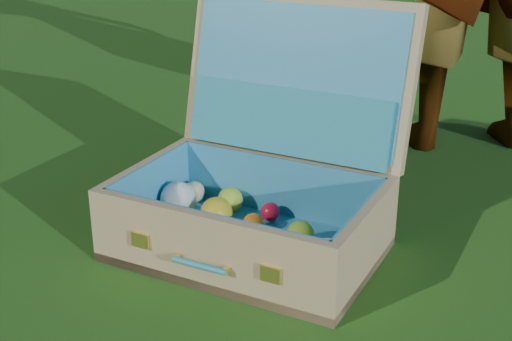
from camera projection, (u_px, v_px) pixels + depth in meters
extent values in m
plane|color=#215114|center=(275.00, 262.00, 1.50)|extent=(60.00, 60.00, 0.00)
sphere|color=#3A6697|center=(126.00, 220.00, 1.61)|extent=(0.07, 0.07, 0.07)
cube|color=tan|center=(248.00, 248.00, 1.54)|extent=(0.61, 0.48, 0.02)
cube|color=tan|center=(206.00, 253.00, 1.37)|extent=(0.53, 0.14, 0.16)
cube|color=tan|center=(282.00, 190.00, 1.65)|extent=(0.53, 0.14, 0.16)
cube|color=tan|center=(146.00, 195.00, 1.62)|extent=(0.09, 0.32, 0.16)
cube|color=tan|center=(365.00, 245.00, 1.40)|extent=(0.09, 0.32, 0.16)
cube|color=teal|center=(248.00, 243.00, 1.53)|extent=(0.56, 0.43, 0.01)
cube|color=teal|center=(210.00, 246.00, 1.38)|extent=(0.49, 0.12, 0.14)
cube|color=teal|center=(280.00, 188.00, 1.64)|extent=(0.49, 0.12, 0.14)
cube|color=teal|center=(151.00, 192.00, 1.61)|extent=(0.08, 0.32, 0.14)
cube|color=teal|center=(359.00, 239.00, 1.40)|extent=(0.08, 0.32, 0.14)
cube|color=tan|center=(297.00, 77.00, 1.62)|extent=(0.56, 0.24, 0.36)
cube|color=teal|center=(294.00, 76.00, 1.60)|extent=(0.51, 0.20, 0.31)
cube|color=teal|center=(287.00, 121.00, 1.61)|extent=(0.48, 0.16, 0.15)
cube|color=#F2C659|center=(141.00, 240.00, 1.42)|extent=(0.04, 0.02, 0.03)
cube|color=#F2C659|center=(271.00, 274.00, 1.30)|extent=(0.04, 0.02, 0.03)
cylinder|color=teal|center=(199.00, 266.00, 1.36)|extent=(0.12, 0.04, 0.01)
cube|color=#F2C659|center=(177.00, 257.00, 1.38)|extent=(0.01, 0.02, 0.01)
cube|color=#F2C659|center=(226.00, 271.00, 1.34)|extent=(0.01, 0.02, 0.01)
sphere|color=silver|center=(134.00, 235.00, 1.51)|extent=(0.05, 0.05, 0.05)
sphere|color=gold|center=(179.00, 242.00, 1.47)|extent=(0.06, 0.06, 0.06)
sphere|color=orange|center=(219.00, 253.00, 1.44)|extent=(0.05, 0.05, 0.05)
sphere|color=#0D1944|center=(266.00, 269.00, 1.38)|extent=(0.05, 0.05, 0.05)
sphere|color=#A9CC31|center=(319.00, 278.00, 1.33)|extent=(0.06, 0.06, 0.06)
sphere|color=#A9CC31|center=(153.00, 217.00, 1.58)|extent=(0.06, 0.06, 0.06)
sphere|color=orange|center=(197.00, 227.00, 1.53)|extent=(0.06, 0.06, 0.06)
sphere|color=#0D1944|center=(245.00, 236.00, 1.49)|extent=(0.06, 0.06, 0.06)
sphere|color=beige|center=(286.00, 248.00, 1.43)|extent=(0.07, 0.07, 0.07)
sphere|color=silver|center=(328.00, 256.00, 1.40)|extent=(0.07, 0.07, 0.07)
sphere|color=silver|center=(178.00, 199.00, 1.64)|extent=(0.08, 0.08, 0.08)
sphere|color=gold|center=(216.00, 213.00, 1.58)|extent=(0.07, 0.07, 0.07)
sphere|color=orange|center=(253.00, 223.00, 1.56)|extent=(0.05, 0.05, 0.05)
sphere|color=#A9CC31|center=(301.00, 235.00, 1.50)|extent=(0.06, 0.06, 0.06)
sphere|color=#A9CC31|center=(349.00, 242.00, 1.47)|extent=(0.06, 0.06, 0.06)
sphere|color=beige|center=(194.00, 192.00, 1.71)|extent=(0.05, 0.05, 0.05)
sphere|color=#A9CC31|center=(230.00, 200.00, 1.66)|extent=(0.06, 0.06, 0.06)
sphere|color=red|center=(270.00, 212.00, 1.62)|extent=(0.04, 0.04, 0.04)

